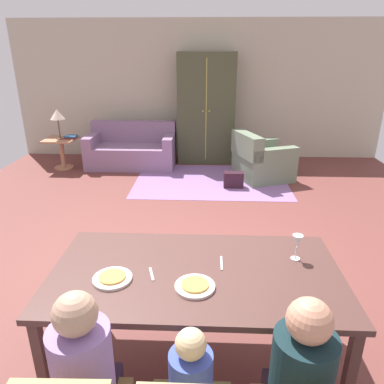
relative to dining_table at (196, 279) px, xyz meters
The scene contains 19 objects.
ground_plane 2.30m from the dining_table, 93.39° to the left, with size 7.47×6.64×0.02m, color brown.
back_wall 5.60m from the dining_table, 91.34° to the left, with size 7.47×0.10×2.70m, color #BFB49E.
dining_table is the anchor object (origin of this frame).
plate_near_man 0.55m from the dining_table, 167.18° to the right, with size 0.25×0.25×0.02m, color silver.
pizza_near_man 0.55m from the dining_table, 167.18° to the right, with size 0.17×0.17×0.01m, color gold.
plate_near_child 0.19m from the dining_table, 90.00° to the right, with size 0.25×0.25×0.02m, color silver.
pizza_near_child 0.20m from the dining_table, 90.00° to the right, with size 0.17×0.17×0.01m, color gold.
wine_glass 0.74m from the dining_table, 14.62° to the left, with size 0.07×0.07×0.19m.
fork 0.30m from the dining_table, behind, with size 0.02×0.15×0.01m, color silver.
knife 0.21m from the dining_table, 30.10° to the left, with size 0.01×0.17×0.01m, color silver.
area_rug 3.97m from the dining_table, 88.06° to the left, with size 2.60×1.80×0.01m, color #8B639D.
couch 4.99m from the dining_table, 106.43° to the left, with size 1.66×0.86×0.82m.
armchair 4.23m from the dining_table, 76.24° to the left, with size 1.10×1.10×0.82m.
armoire 5.18m from the dining_table, 89.68° to the left, with size 1.10×0.59×2.10m.
side_table 5.26m from the dining_table, 120.77° to the left, with size 0.56×0.56×0.58m.
table_lamp 5.26m from the dining_table, 120.77° to the left, with size 0.26×0.26×0.54m.
book_lower 5.19m from the dining_table, 118.94° to the left, with size 0.22×0.16×0.03m, color maroon.
book_upper 5.17m from the dining_table, 118.78° to the left, with size 0.22×0.16×0.03m, color #245486.
handbag 3.69m from the dining_table, 82.08° to the left, with size 0.32×0.16×0.26m, color #2E1621.
Camera 1 is at (0.19, -3.51, 2.12)m, focal length 33.89 mm.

